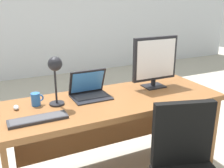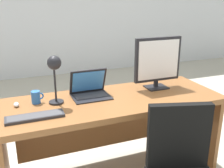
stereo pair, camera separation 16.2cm
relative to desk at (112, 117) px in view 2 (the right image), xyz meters
The scene contains 9 objects.
ground 1.56m from the desk, 90.00° to the left, with size 12.00×12.00×0.00m, color #B7B2A3.
back_wall 3.59m from the desk, 90.00° to the left, with size 10.00×0.10×2.80m, color silver.
desk is the anchor object (origin of this frame).
monitor 0.66m from the desk, ahead, with size 0.46×0.16×0.48m.
laptop 0.33m from the desk, 147.87° to the left, with size 0.32×0.26×0.24m.
keyboard 0.72m from the desk, 163.96° to the right, with size 0.41×0.12×0.02m.
mouse 0.81m from the desk, behind, with size 0.04×0.07×0.03m.
desk_lamp 0.67m from the desk, behind, with size 0.12×0.14×0.40m.
coffee_mug 0.67m from the desk, behind, with size 0.10×0.07×0.10m.
Camera 2 is at (-0.78, -1.96, 1.58)m, focal length 42.71 mm.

